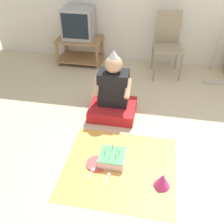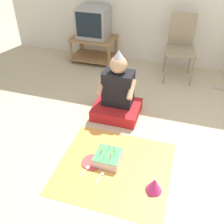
# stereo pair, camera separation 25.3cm
# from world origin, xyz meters

# --- Properties ---
(ground_plane) EXTENTS (16.00, 16.00, 0.00)m
(ground_plane) POSITION_xyz_m (0.00, 0.00, 0.00)
(ground_plane) COLOR beige
(tv_stand) EXTENTS (0.72, 0.47, 0.42)m
(tv_stand) POSITION_xyz_m (-1.62, 1.92, 0.25)
(tv_stand) COLOR #997047
(tv_stand) RESTS_ON ground_plane
(tv) EXTENTS (0.47, 0.40, 0.47)m
(tv) POSITION_xyz_m (-1.62, 1.93, 0.65)
(tv) COLOR #99999E
(tv) RESTS_ON tv_stand
(folding_chair) EXTENTS (0.47, 0.48, 0.93)m
(folding_chair) POSITION_xyz_m (-0.23, 1.79, 0.53)
(folding_chair) COLOR gray
(folding_chair) RESTS_ON ground_plane
(dust_mop) EXTENTS (0.28, 0.48, 1.18)m
(dust_mop) POSITION_xyz_m (0.49, 1.69, 0.34)
(dust_mop) COLOR #B2ADA3
(dust_mop) RESTS_ON ground_plane
(person_seated) EXTENTS (0.55, 0.48, 0.83)m
(person_seated) POSITION_xyz_m (-0.83, 0.59, 0.27)
(person_seated) COLOR red
(person_seated) RESTS_ON ground_plane
(party_cloth) EXTENTS (1.09, 1.00, 0.01)m
(party_cloth) POSITION_xyz_m (-0.61, -0.28, 0.00)
(party_cloth) COLOR #EFA84C
(party_cloth) RESTS_ON ground_plane
(birthday_cake) EXTENTS (0.25, 0.25, 0.17)m
(birthday_cake) POSITION_xyz_m (-0.70, -0.22, 0.05)
(birthday_cake) COLOR silver
(birthday_cake) RESTS_ON party_cloth
(party_hat_blue) EXTENTS (0.15, 0.15, 0.15)m
(party_hat_blue) POSITION_xyz_m (-0.20, -0.44, 0.08)
(party_hat_blue) COLOR #CC338C
(party_hat_blue) RESTS_ON party_cloth
(paper_plate) EXTENTS (0.21, 0.21, 0.01)m
(paper_plate) POSITION_xyz_m (-0.84, -0.29, 0.01)
(paper_plate) COLOR #D84C4C
(paper_plate) RESTS_ON party_cloth
(plastic_spoon_near) EXTENTS (0.05, 0.14, 0.01)m
(plastic_spoon_near) POSITION_xyz_m (-0.87, -0.38, 0.01)
(plastic_spoon_near) COLOR white
(plastic_spoon_near) RESTS_ON party_cloth
(plastic_spoon_far) EXTENTS (0.04, 0.14, 0.01)m
(plastic_spoon_far) POSITION_xyz_m (-0.70, -0.41, 0.01)
(plastic_spoon_far) COLOR white
(plastic_spoon_far) RESTS_ON party_cloth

